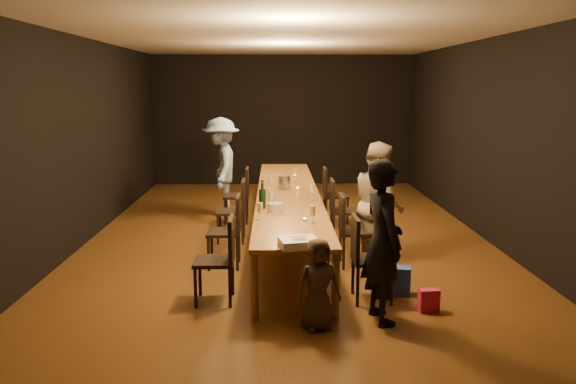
{
  "coord_description": "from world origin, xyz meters",
  "views": [
    {
      "loc": [
        -0.2,
        -8.16,
        2.29
      ],
      "look_at": [
        -0.03,
        -1.34,
        1.0
      ],
      "focal_mm": 35.0,
      "sensor_mm": 36.0,
      "label": 1
    }
  ],
  "objects_px": {
    "chair_right_2": "(345,210)",
    "woman_birthday": "(383,241)",
    "chair_right_1": "(356,230)",
    "ice_bucket": "(284,182)",
    "plate_stack": "(275,208)",
    "chair_left_3": "(236,195)",
    "man_blue": "(221,166)",
    "woman_tan": "(379,203)",
    "champagne_bottle": "(262,194)",
    "chair_left_0": "(214,260)",
    "chair_left_1": "(224,231)",
    "chair_left_2": "(231,211)",
    "birthday_cake": "(299,243)",
    "chair_right_0": "(372,259)",
    "child": "(318,284)",
    "chair_right_3": "(336,195)",
    "table": "(288,195)"
  },
  "relations": [
    {
      "from": "chair_right_2",
      "to": "woman_birthday",
      "type": "xyz_separation_m",
      "value": [
        -0.0,
        -2.93,
        0.34
      ]
    },
    {
      "from": "chair_right_1",
      "to": "ice_bucket",
      "type": "relative_size",
      "value": 4.7
    },
    {
      "from": "chair_right_1",
      "to": "plate_stack",
      "type": "xyz_separation_m",
      "value": [
        -1.04,
        -0.16,
        0.34
      ]
    },
    {
      "from": "chair_left_3",
      "to": "man_blue",
      "type": "relative_size",
      "value": 0.53
    },
    {
      "from": "woman_tan",
      "to": "plate_stack",
      "type": "relative_size",
      "value": 7.9
    },
    {
      "from": "ice_bucket",
      "to": "champagne_bottle",
      "type": "bearing_deg",
      "value": -102.13
    },
    {
      "from": "chair_left_0",
      "to": "ice_bucket",
      "type": "xyz_separation_m",
      "value": [
        0.8,
        2.68,
        0.38
      ]
    },
    {
      "from": "chair_left_1",
      "to": "champagne_bottle",
      "type": "relative_size",
      "value": 2.51
    },
    {
      "from": "woman_birthday",
      "to": "chair_left_2",
      "type": "bearing_deg",
      "value": 18.0
    },
    {
      "from": "chair_left_3",
      "to": "woman_tan",
      "type": "height_order",
      "value": "woman_tan"
    },
    {
      "from": "birthday_cake",
      "to": "champagne_bottle",
      "type": "xyz_separation_m",
      "value": [
        -0.39,
        1.76,
        0.14
      ]
    },
    {
      "from": "chair_right_2",
      "to": "plate_stack",
      "type": "relative_size",
      "value": 4.6
    },
    {
      "from": "ice_bucket",
      "to": "birthday_cake",
      "type": "bearing_deg",
      "value": -88.47
    },
    {
      "from": "chair_right_0",
      "to": "ice_bucket",
      "type": "bearing_deg",
      "value": -161.43
    },
    {
      "from": "woman_birthday",
      "to": "champagne_bottle",
      "type": "xyz_separation_m",
      "value": [
        -1.2,
        1.8,
        0.13
      ]
    },
    {
      "from": "chair_right_0",
      "to": "birthday_cake",
      "type": "relative_size",
      "value": 2.23
    },
    {
      "from": "chair_right_0",
      "to": "woman_birthday",
      "type": "height_order",
      "value": "woman_birthday"
    },
    {
      "from": "chair_right_1",
      "to": "chair_right_2",
      "type": "relative_size",
      "value": 1.0
    },
    {
      "from": "chair_right_1",
      "to": "child",
      "type": "distance_m",
      "value": 2.02
    },
    {
      "from": "woman_tan",
      "to": "chair_left_0",
      "type": "bearing_deg",
      "value": 115.4
    },
    {
      "from": "man_blue",
      "to": "plate_stack",
      "type": "height_order",
      "value": "man_blue"
    },
    {
      "from": "child",
      "to": "ice_bucket",
      "type": "relative_size",
      "value": 4.5
    },
    {
      "from": "chair_right_0",
      "to": "plate_stack",
      "type": "bearing_deg",
      "value": -135.0
    },
    {
      "from": "chair_right_0",
      "to": "woman_tan",
      "type": "xyz_separation_m",
      "value": [
        0.3,
        1.31,
        0.33
      ]
    },
    {
      "from": "chair_right_2",
      "to": "champagne_bottle",
      "type": "relative_size",
      "value": 2.51
    },
    {
      "from": "chair_right_0",
      "to": "champagne_bottle",
      "type": "bearing_deg",
      "value": -136.37
    },
    {
      "from": "chair_left_1",
      "to": "woman_birthday",
      "type": "xyz_separation_m",
      "value": [
        1.7,
        -1.73,
        0.34
      ]
    },
    {
      "from": "chair_right_2",
      "to": "chair_right_3",
      "type": "distance_m",
      "value": 1.2
    },
    {
      "from": "chair_left_2",
      "to": "child",
      "type": "relative_size",
      "value": 1.05
    },
    {
      "from": "table",
      "to": "woman_birthday",
      "type": "xyz_separation_m",
      "value": [
        0.85,
        -2.93,
        0.11
      ]
    },
    {
      "from": "chair_right_3",
      "to": "chair_left_0",
      "type": "xyz_separation_m",
      "value": [
        -1.7,
        -3.6,
        0.0
      ]
    },
    {
      "from": "chair_left_2",
      "to": "plate_stack",
      "type": "distance_m",
      "value": 1.55
    },
    {
      "from": "chair_left_3",
      "to": "ice_bucket",
      "type": "relative_size",
      "value": 4.7
    },
    {
      "from": "woman_tan",
      "to": "chair_left_3",
      "type": "bearing_deg",
      "value": 33.29
    },
    {
      "from": "man_blue",
      "to": "plate_stack",
      "type": "relative_size",
      "value": 8.65
    },
    {
      "from": "chair_right_3",
      "to": "chair_left_3",
      "type": "bearing_deg",
      "value": -90.0
    },
    {
      "from": "woman_tan",
      "to": "ice_bucket",
      "type": "bearing_deg",
      "value": 33.41
    },
    {
      "from": "chair_left_0",
      "to": "child",
      "type": "xyz_separation_m",
      "value": [
        1.06,
        -0.71,
        -0.02
      ]
    },
    {
      "from": "chair_right_2",
      "to": "man_blue",
      "type": "bearing_deg",
      "value": -132.5
    },
    {
      "from": "chair_right_2",
      "to": "chair_left_0",
      "type": "height_order",
      "value": "same"
    },
    {
      "from": "woman_birthday",
      "to": "ice_bucket",
      "type": "distance_m",
      "value": 3.33
    },
    {
      "from": "chair_right_1",
      "to": "man_blue",
      "type": "height_order",
      "value": "man_blue"
    },
    {
      "from": "chair_right_0",
      "to": "child",
      "type": "relative_size",
      "value": 1.05
    },
    {
      "from": "chair_left_3",
      "to": "plate_stack",
      "type": "relative_size",
      "value": 4.6
    },
    {
      "from": "man_blue",
      "to": "champagne_bottle",
      "type": "relative_size",
      "value": 4.71
    },
    {
      "from": "woman_birthday",
      "to": "champagne_bottle",
      "type": "bearing_deg",
      "value": 21.74
    },
    {
      "from": "chair_right_1",
      "to": "chair_left_2",
      "type": "relative_size",
      "value": 1.0
    },
    {
      "from": "chair_left_1",
      "to": "plate_stack",
      "type": "distance_m",
      "value": 0.76
    },
    {
      "from": "woman_birthday",
      "to": "champagne_bottle",
      "type": "relative_size",
      "value": 4.36
    },
    {
      "from": "champagne_bottle",
      "to": "chair_left_1",
      "type": "bearing_deg",
      "value": -172.69
    }
  ]
}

